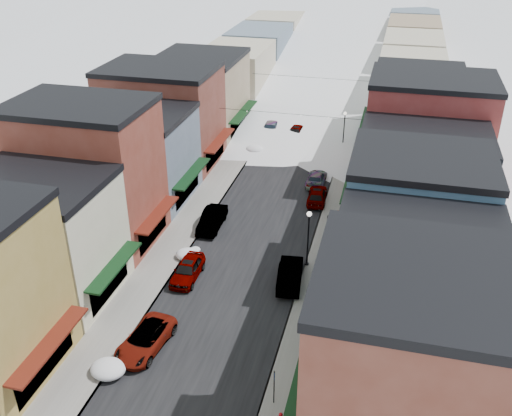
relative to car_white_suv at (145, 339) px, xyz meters
The scene contains 36 objects.
road 51.77m from the car_white_suv, 86.00° to the left, with size 10.00×160.00×0.01m, color black.
sidewalk_left 51.73m from the car_white_suv, 93.31° to the left, with size 3.20×160.00×0.15m, color gray.
sidewalk_right 52.65m from the car_white_suv, 78.81° to the left, with size 3.20×160.00×0.15m, color gray.
curb_left 51.67m from the car_white_suv, 91.59° to the left, with size 0.10×160.00×0.15m, color slate.
curb_right 52.37m from the car_white_suv, 80.48° to the left, with size 0.10×160.00×0.15m, color slate.
bldg_l_cream 11.19m from the car_white_suv, 156.61° to the left, with size 11.30×8.20×9.50m.
bldg_l_brick_near 16.72m from the car_white_suv, 129.70° to the left, with size 12.30×8.20×12.50m.
bldg_l_grayblue 23.07m from the car_white_suv, 114.89° to the left, with size 11.30×9.20×9.00m.
bldg_l_brick_far 31.84m from the car_white_suv, 109.64° to the left, with size 13.30×9.20×11.00m.
bldg_l_tan 41.01m from the car_white_suv, 103.58° to the left, with size 11.30×11.20×10.00m.
bldg_r_brick_near 18.94m from the car_white_suv, 17.20° to the right, with size 12.30×9.20×12.50m.
bldg_r_green 17.66m from the car_white_suv, 12.23° to the left, with size 11.30×9.20×9.50m.
bldg_r_blue 21.51m from the car_white_suv, 36.95° to the left, with size 11.30×9.20×10.50m.
bldg_r_cream 27.97m from the car_white_suv, 51.36° to the left, with size 12.30×9.20×9.00m.
bldg_r_brick_far 35.80m from the car_white_suv, 59.84° to the left, with size 13.30×9.20×11.50m.
bldg_r_tan 44.16m from the car_white_suv, 67.54° to the left, with size 11.30×11.20×9.50m.
distant_blocks 74.80m from the car_white_suv, 87.23° to the left, with size 34.00×55.00×8.00m.
overhead_cables 39.69m from the car_white_suv, 84.73° to the left, with size 16.40×15.04×0.04m.
car_white_suv is the anchor object (origin of this frame).
car_silver_sedan 8.33m from the car_white_suv, 90.51° to the left, with size 1.84×4.58×1.56m, color #9FA2A7.
car_dark_hatch 16.48m from the car_white_suv, 92.39° to the left, with size 1.73×4.96×1.63m, color black.
car_silver_wagon 40.53m from the car_white_suv, 90.97° to the left, with size 2.30×5.65×1.64m, color #9A9EA1.
car_green_sedan 12.50m from the car_white_suv, 50.73° to the left, with size 1.79×5.13×1.69m, color black.
car_gray_suv 25.10m from the car_white_suv, 71.75° to the left, with size 1.81×4.50×1.53m, color #919399.
car_black_sedan 28.75m from the car_white_suv, 75.54° to the left, with size 1.91×4.69×1.36m, color black.
car_lane_silver 40.43m from the car_white_suv, 86.28° to the left, with size 1.91×4.74×1.62m, color gray.
car_lane_white 58.80m from the car_white_suv, 85.89° to the left, with size 2.41×5.22×1.45m, color white.
parking_sign 9.79m from the car_white_suv, 15.96° to the right, with size 0.09×0.34×2.50m.
trash_can 21.65m from the car_white_suv, 63.33° to the left, with size 0.49×0.49×0.84m.
streetlamp_near 15.35m from the car_white_suv, 54.40° to the left, with size 0.41×0.41×4.93m.
streetlamp_far 39.01m from the car_white_suv, 76.92° to the left, with size 0.39×0.39×4.67m.
planter_near 11.09m from the car_white_suv, 15.66° to the right, with size 0.51×0.44×0.56m, color #36632C.
planter_far 11.42m from the car_white_suv, ahead, with size 0.37×0.37×0.65m, color #2C602C.
snow_pile_near 3.05m from the car_white_suv, 114.66° to the right, with size 2.29×2.61×0.97m.
snow_pile_mid 11.05m from the car_white_suv, 95.05° to the left, with size 2.08×2.48×0.88m.
snow_pile_far 34.68m from the car_white_suv, 92.10° to the left, with size 2.15×2.52×0.91m.
Camera 1 is at (10.68, -18.20, 26.37)m, focal length 40.00 mm.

